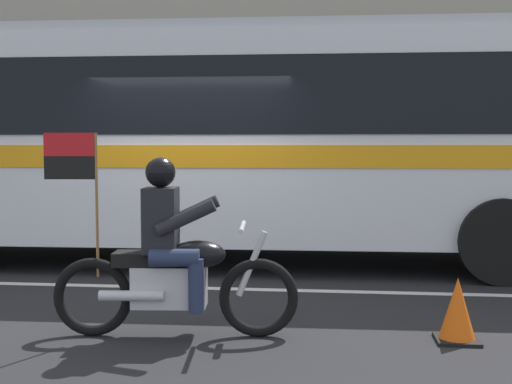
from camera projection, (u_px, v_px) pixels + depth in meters
The scene contains 7 objects.
ground_plane at pixel (191, 278), 8.33m from camera, with size 60.00×60.00×0.00m, color black.
sidewalk_curb at pixel (243, 224), 13.38m from camera, with size 28.00×3.80×0.15m, color gray.
lane_center_stripe at pixel (181, 288), 7.74m from camera, with size 26.60×0.14×0.01m, color silver.
office_building_facade at pixel (256, 6), 15.31m from camera, with size 28.00×0.89×9.73m.
transit_bus at pixel (239, 130), 9.33m from camera, with size 12.13×2.85×3.22m.
motorcycle_with_rider at pixel (172, 261), 5.73m from camera, with size 2.19×0.64×1.78m.
traffic_cone at pixel (457, 311), 5.61m from camera, with size 0.36×0.36×0.55m.
Camera 1 is at (1.71, -8.10, 1.67)m, focal length 46.41 mm.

